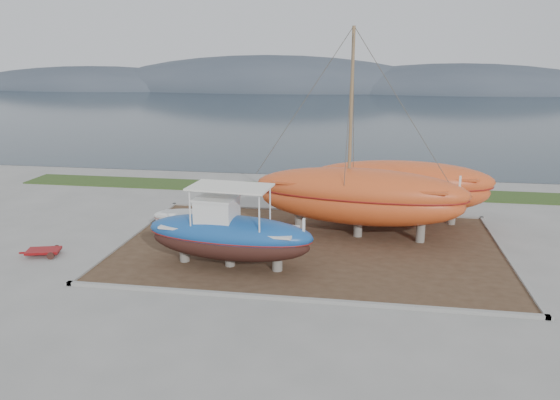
% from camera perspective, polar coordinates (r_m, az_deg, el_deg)
% --- Properties ---
extents(ground, '(140.00, 140.00, 0.00)m').
position_cam_1_polar(ground, '(22.92, 2.03, -8.27)').
color(ground, gray).
rests_on(ground, ground).
extents(dirt_patch, '(18.00, 12.00, 0.06)m').
position_cam_1_polar(dirt_patch, '(26.61, 3.14, -4.85)').
color(dirt_patch, '#422D1E').
rests_on(dirt_patch, ground).
extents(curb_frame, '(18.60, 12.60, 0.15)m').
position_cam_1_polar(curb_frame, '(26.59, 3.14, -4.76)').
color(curb_frame, gray).
rests_on(curb_frame, ground).
extents(grass_strip, '(44.00, 3.00, 0.08)m').
position_cam_1_polar(grass_strip, '(37.59, 5.06, 1.05)').
color(grass_strip, '#284219').
rests_on(grass_strip, ground).
extents(sea, '(260.00, 100.00, 0.04)m').
position_cam_1_polar(sea, '(91.39, 7.74, 9.14)').
color(sea, '#182731').
rests_on(sea, ground).
extents(mountain_ridge, '(200.00, 36.00, 20.00)m').
position_cam_1_polar(mountain_ridge, '(146.20, 8.45, 11.24)').
color(mountain_ridge, '#333D49').
rests_on(mountain_ridge, ground).
extents(blue_caique, '(7.64, 3.03, 3.59)m').
position_cam_1_polar(blue_caique, '(23.64, -5.34, -2.79)').
color(blue_caique, '#184E9A').
rests_on(blue_caique, dirt_patch).
extents(white_dinghy, '(4.13, 1.60, 1.23)m').
position_cam_1_polar(white_dinghy, '(28.52, -9.20, -2.28)').
color(white_dinghy, silver).
rests_on(white_dinghy, dirt_patch).
extents(orange_sailboat, '(11.02, 4.43, 10.28)m').
position_cam_1_polar(orange_sailboat, '(27.01, 8.50, 6.63)').
color(orange_sailboat, '#CD4D1F').
rests_on(orange_sailboat, dirt_patch).
extents(orange_bare_hull, '(10.16, 3.12, 3.32)m').
position_cam_1_polar(orange_bare_hull, '(30.57, 12.23, 0.77)').
color(orange_bare_hull, '#CD4D1F').
rests_on(orange_bare_hull, dirt_patch).
extents(red_trailer, '(2.39, 1.63, 0.31)m').
position_cam_1_polar(red_trailer, '(27.64, -23.47, -5.07)').
color(red_trailer, maroon).
rests_on(red_trailer, ground).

